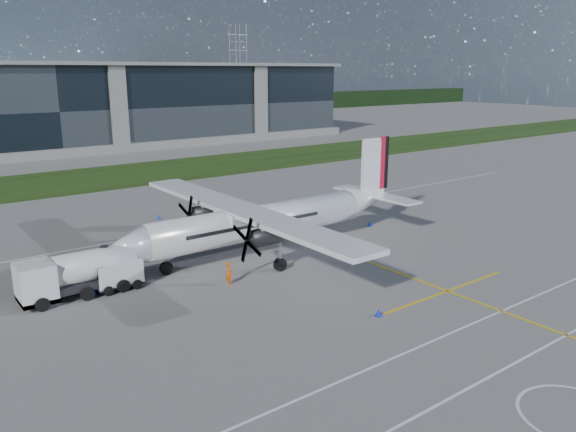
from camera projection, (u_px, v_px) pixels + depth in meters
ground at (134, 186)px, 70.92m from camera, size 400.00×400.00×0.00m
grass_strip at (111, 176)px, 77.10m from camera, size 400.00×18.00×0.04m
terminal_building at (44, 109)px, 99.94m from camera, size 120.00×20.00×15.00m
pylon_east at (238, 68)px, 201.66m from camera, size 9.00×4.60×30.00m
yellow_taxiway_centerline at (299, 236)px, 49.48m from camera, size 0.20×70.00×0.01m
white_lane_line at (537, 351)px, 29.19m from camera, size 90.00×0.15×0.01m
turboprop_aircraft at (268, 201)px, 44.31m from camera, size 26.84×27.84×8.35m
fuel_tanker_truck at (69, 276)px, 35.73m from camera, size 7.76×2.52×2.91m
baggage_tug at (117, 275)px, 37.38m from camera, size 3.24×1.95×1.95m
ground_crew_person at (229, 272)px, 38.02m from camera, size 0.68×0.85×1.87m
safety_cone_nose_port at (126, 286)px, 37.34m from camera, size 0.36×0.36×0.50m
safety_cone_stbdwing at (159, 217)px, 54.95m from camera, size 0.36×0.36×0.50m
safety_cone_tail at (370, 224)px, 52.54m from camera, size 0.36×0.36×0.50m
safety_cone_nose_stbd at (106, 274)px, 39.59m from camera, size 0.36×0.36×0.50m
safety_cone_fwd at (94, 291)px, 36.41m from camera, size 0.36×0.36×0.50m
safety_cone_portwing at (379, 312)px, 33.29m from camera, size 0.36×0.36×0.50m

